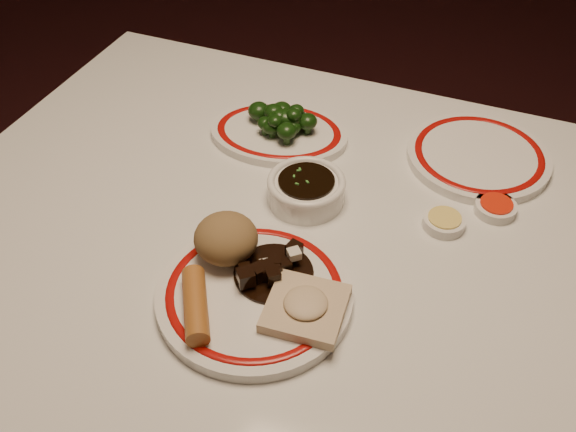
# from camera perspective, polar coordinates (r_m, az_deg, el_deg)

# --- Properties ---
(dining_table) EXTENTS (1.20, 0.90, 0.75)m
(dining_table) POSITION_cam_1_polar(r_m,az_deg,el_deg) (1.02, 1.68, -5.29)
(dining_table) COLOR white
(dining_table) RESTS_ON ground
(main_plate) EXTENTS (0.34, 0.34, 0.02)m
(main_plate) POSITION_cam_1_polar(r_m,az_deg,el_deg) (0.87, -2.99, -6.96)
(main_plate) COLOR white
(main_plate) RESTS_ON dining_table
(rice_mound) EXTENTS (0.09, 0.09, 0.06)m
(rice_mound) POSITION_cam_1_polar(r_m,az_deg,el_deg) (0.89, -5.54, -1.99)
(rice_mound) COLOR olive
(rice_mound) RESTS_ON main_plate
(spring_roll) EXTENTS (0.08, 0.11, 0.03)m
(spring_roll) POSITION_cam_1_polar(r_m,az_deg,el_deg) (0.83, -8.23, -7.81)
(spring_roll) COLOR #B0692B
(spring_roll) RESTS_ON main_plate
(fried_wonton) EXTENTS (0.11, 0.11, 0.03)m
(fried_wonton) POSITION_cam_1_polar(r_m,az_deg,el_deg) (0.83, 1.58, -8.09)
(fried_wonton) COLOR #CAB28E
(fried_wonton) RESTS_ON main_plate
(stirfry_heap) EXTENTS (0.11, 0.11, 0.03)m
(stirfry_heap) POSITION_cam_1_polar(r_m,az_deg,el_deg) (0.87, -1.59, -4.76)
(stirfry_heap) COLOR black
(stirfry_heap) RESTS_ON main_plate
(broccoli_plate) EXTENTS (0.27, 0.24, 0.02)m
(broccoli_plate) POSITION_cam_1_polar(r_m,az_deg,el_deg) (1.14, -0.82, 7.37)
(broccoli_plate) COLOR white
(broccoli_plate) RESTS_ON dining_table
(broccoli_pile) EXTENTS (0.13, 0.09, 0.05)m
(broccoli_pile) POSITION_cam_1_polar(r_m,az_deg,el_deg) (1.12, -0.37, 8.65)
(broccoli_pile) COLOR #23471C
(broccoli_pile) RESTS_ON broccoli_plate
(soy_bowl) EXTENTS (0.12, 0.12, 0.04)m
(soy_bowl) POSITION_cam_1_polar(r_m,az_deg,el_deg) (1.00, 1.63, 2.28)
(soy_bowl) COLOR white
(soy_bowl) RESTS_ON dining_table
(sweet_sour_dish) EXTENTS (0.06, 0.06, 0.02)m
(sweet_sour_dish) POSITION_cam_1_polar(r_m,az_deg,el_deg) (1.04, 17.96, 0.72)
(sweet_sour_dish) COLOR white
(sweet_sour_dish) RESTS_ON dining_table
(mustard_dish) EXTENTS (0.06, 0.06, 0.02)m
(mustard_dish) POSITION_cam_1_polar(r_m,az_deg,el_deg) (0.99, 13.69, -0.49)
(mustard_dish) COLOR white
(mustard_dish) RESTS_ON dining_table
(far_plate) EXTENTS (0.32, 0.32, 0.02)m
(far_plate) POSITION_cam_1_polar(r_m,az_deg,el_deg) (1.13, 16.56, 5.14)
(far_plate) COLOR white
(far_plate) RESTS_ON dining_table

